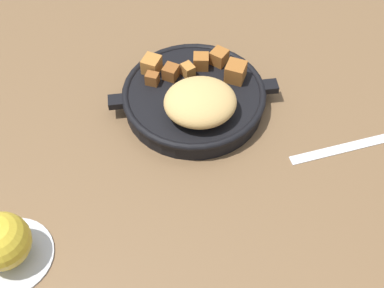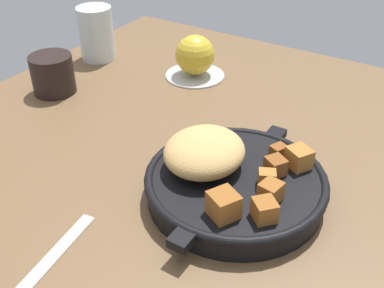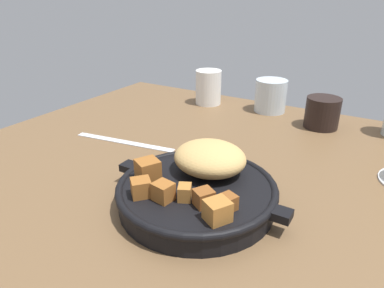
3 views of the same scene
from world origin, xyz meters
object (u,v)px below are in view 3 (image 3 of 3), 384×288
object	(u,v)px
coffee_mug_dark	(322,113)
white_creamer_pitcher	(208,87)
butter_knife	(124,142)
water_glass_short	(271,96)
cast_iron_skillet	(198,186)

from	to	relation	value
coffee_mug_dark	white_creamer_pitcher	size ratio (longest dim) A/B	0.83
butter_knife	water_glass_short	distance (cm)	40.40
cast_iron_skillet	white_creamer_pitcher	bearing A→B (deg)	116.80
cast_iron_skillet	water_glass_short	distance (cm)	46.83
coffee_mug_dark	water_glass_short	xyz separation A→B (cm)	(-14.11, 5.08, 0.61)
butter_knife	coffee_mug_dark	world-z (taller)	coffee_mug_dark
butter_knife	white_creamer_pitcher	distance (cm)	33.11
water_glass_short	cast_iron_skillet	bearing A→B (deg)	-83.56
butter_knife	water_glass_short	world-z (taller)	water_glass_short
coffee_mug_dark	water_glass_short	bearing A→B (deg)	160.20
cast_iron_skillet	water_glass_short	bearing A→B (deg)	96.44
cast_iron_skillet	white_creamer_pitcher	xyz separation A→B (cm)	(-22.18, 43.90, 1.83)
butter_knife	coffee_mug_dark	xyz separation A→B (cm)	(33.29, 30.26, 3.35)
cast_iron_skillet	coffee_mug_dark	size ratio (longest dim) A/B	3.64
cast_iron_skillet	coffee_mug_dark	bearing A→B (deg)	77.92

